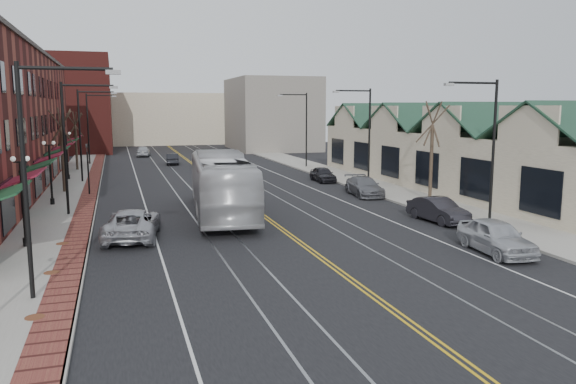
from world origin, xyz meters
TOP-DOWN VIEW (x-y plane):
  - ground at (0.00, 0.00)m, footprint 160.00×160.00m
  - sidewalk_left at (-12.00, 20.00)m, footprint 4.00×120.00m
  - sidewalk_right at (12.00, 20.00)m, footprint 4.00×120.00m
  - building_right at (18.00, 20.00)m, footprint 8.00×36.00m
  - backdrop_left at (-16.00, 70.00)m, footprint 14.00×18.00m
  - backdrop_mid at (0.00, 85.00)m, footprint 22.00×14.00m
  - backdrop_right at (15.00, 65.00)m, footprint 12.00×16.00m
  - streetlight_l_0 at (-11.05, 0.00)m, footprint 3.33×0.25m
  - streetlight_l_1 at (-11.05, 16.00)m, footprint 3.33×0.25m
  - streetlight_l_2 at (-11.05, 32.00)m, footprint 3.33×0.25m
  - streetlight_l_3 at (-11.05, 48.00)m, footprint 3.33×0.25m
  - streetlight_r_0 at (11.05, 6.00)m, footprint 3.33×0.25m
  - streetlight_r_1 at (11.05, 22.00)m, footprint 3.33×0.25m
  - streetlight_r_2 at (11.05, 38.00)m, footprint 3.33×0.25m
  - lamppost_l_1 at (-12.80, 8.00)m, footprint 0.84×0.28m
  - lamppost_l_2 at (-12.80, 20.00)m, footprint 0.84×0.28m
  - lamppost_l_3 at (-12.80, 34.00)m, footprint 0.84×0.28m
  - tree_left_near at (-12.50, 26.00)m, footprint 1.78×1.37m
  - tree_left_far at (-12.50, 42.00)m, footprint 1.66×1.28m
  - tree_right_mid at (12.50, 14.00)m, footprint 1.90×1.46m
  - manhole_near at (-11.20, -2.00)m, footprint 0.60×0.60m
  - manhole_mid at (-11.20, 3.00)m, footprint 0.60×0.60m
  - manhole_far at (-11.20, 8.00)m, footprint 0.60×0.60m
  - traffic_signal at (-10.60, 24.00)m, footprint 0.18×0.15m
  - transit_bus at (-2.37, 13.67)m, footprint 4.59×14.01m
  - parked_suv at (-7.91, 8.73)m, footprint 3.30×5.84m
  - parked_car_a at (7.98, 0.83)m, footprint 2.28×4.79m
  - parked_car_b at (9.30, 7.80)m, footprint 1.94×4.46m
  - parked_car_c at (9.30, 18.04)m, footprint 2.48×5.06m
  - parked_car_d at (9.14, 26.48)m, footprint 1.69×3.95m
  - distant_car_left at (-2.30, 45.79)m, footprint 1.70×4.01m
  - distant_car_right at (1.08, 40.72)m, footprint 2.68×5.80m
  - distant_car_far at (-5.04, 57.60)m, footprint 2.18×4.48m

SIDE VIEW (x-z plane):
  - ground at x=0.00m, z-range 0.00..0.00m
  - sidewalk_left at x=-12.00m, z-range 0.00..0.15m
  - sidewalk_right at x=12.00m, z-range 0.00..0.15m
  - manhole_near at x=-11.20m, z-range 0.15..0.17m
  - manhole_mid at x=-11.20m, z-range 0.15..0.17m
  - manhole_far at x=-11.20m, z-range 0.15..0.17m
  - distant_car_left at x=-2.30m, z-range 0.00..1.29m
  - parked_car_d at x=9.14m, z-range 0.00..1.33m
  - parked_car_c at x=9.30m, z-range 0.00..1.42m
  - parked_car_b at x=9.30m, z-range 0.00..1.43m
  - distant_car_far at x=-5.04m, z-range 0.00..1.47m
  - parked_suv at x=-7.91m, z-range 0.00..1.54m
  - parked_car_a at x=7.98m, z-range 0.00..1.58m
  - distant_car_right at x=1.08m, z-range 0.00..1.64m
  - transit_bus at x=-2.37m, z-range 0.00..3.83m
  - lamppost_l_1 at x=-12.80m, z-range 0.07..4.34m
  - lamppost_l_2 at x=-12.80m, z-range 0.07..4.34m
  - lamppost_l_3 at x=-12.80m, z-range 0.07..4.34m
  - building_right at x=18.00m, z-range 0.00..4.60m
  - traffic_signal at x=-10.60m, z-range 0.45..4.25m
  - tree_left_far at x=-12.50m, z-range 0.26..6.29m
  - tree_left_near at x=-12.50m, z-range 0.27..6.75m
  - tree_right_mid at x=12.50m, z-range 0.28..7.22m
  - backdrop_mid at x=0.00m, z-range 0.00..9.00m
  - streetlight_l_0 at x=-11.05m, z-range 1.03..9.03m
  - streetlight_l_1 at x=-11.05m, z-range 1.03..9.03m
  - streetlight_l_2 at x=-11.05m, z-range 1.03..9.03m
  - streetlight_l_3 at x=-11.05m, z-range 1.03..9.03m
  - streetlight_r_0 at x=11.05m, z-range 1.03..9.03m
  - streetlight_r_1 at x=11.05m, z-range 1.03..9.03m
  - streetlight_r_2 at x=11.05m, z-range 1.03..9.03m
  - backdrop_right at x=15.00m, z-range 0.00..11.00m
  - backdrop_left at x=-16.00m, z-range 0.00..14.00m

